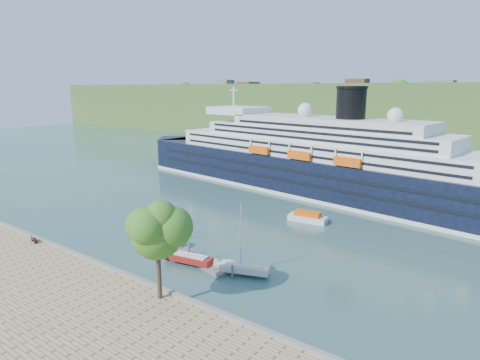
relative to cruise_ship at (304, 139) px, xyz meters
name	(u,v)px	position (x,y,z in m)	size (l,w,h in m)	color
ground	(113,276)	(0.67, -51.21, -11.35)	(400.00, 400.00, 0.00)	#284846
far_hillside	(413,114)	(0.67, 93.79, 0.65)	(400.00, 50.00, 24.00)	#365421
quay_coping	(111,268)	(0.67, -51.41, -10.20)	(220.00, 0.50, 0.30)	slate
cruise_ship	(304,139)	(0.00, 0.00, 0.00)	(101.05, 14.71, 22.69)	black
park_bench	(34,239)	(-15.08, -52.41, -9.85)	(1.56, 0.64, 1.00)	#452113
promenade_tree	(158,246)	(10.60, -52.71, -4.61)	(6.93, 6.93, 11.48)	#32691B
floating_pontoon	(180,250)	(2.16, -41.08, -11.13)	(19.74, 2.41, 0.44)	slate
sailboat_white_near	(163,216)	(-1.30, -40.72, -6.92)	(6.86, 1.91, 8.86)	silver
sailboat_red	(190,235)	(6.32, -43.39, -7.25)	(6.34, 1.76, 8.19)	maroon
sailboat_white_far	(245,242)	(13.52, -41.65, -7.03)	(6.68, 1.86, 8.63)	silver
tender_launch	(308,216)	(10.72, -19.03, -10.44)	(6.56, 2.24, 1.81)	#ED5A0D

